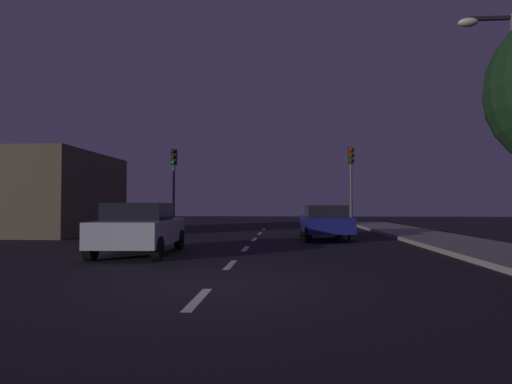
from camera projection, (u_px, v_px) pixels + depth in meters
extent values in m
plane|color=black|center=(247.00, 247.00, 14.73)|extent=(80.00, 80.00, 0.00)
cube|color=gray|center=(470.00, 246.00, 14.19)|extent=(3.00, 40.00, 0.15)
cube|color=silver|center=(198.00, 299.00, 6.55)|extent=(0.16, 1.60, 0.01)
cube|color=silver|center=(231.00, 265.00, 10.34)|extent=(0.16, 1.60, 0.01)
cube|color=silver|center=(246.00, 249.00, 14.13)|extent=(0.16, 1.60, 0.01)
cube|color=silver|center=(254.00, 239.00, 17.92)|extent=(0.16, 1.60, 0.01)
cube|color=silver|center=(260.00, 233.00, 21.71)|extent=(0.16, 1.60, 0.01)
cube|color=silver|center=(264.00, 229.00, 25.49)|extent=(0.16, 1.60, 0.01)
cylinder|color=#4C4C51|center=(174.00, 190.00, 23.68)|extent=(0.14, 0.14, 4.59)
cube|color=black|center=(174.00, 157.00, 23.74)|extent=(0.32, 0.24, 0.90)
sphere|color=#3F0C0C|center=(173.00, 151.00, 23.59)|extent=(0.20, 0.20, 0.20)
sphere|color=#3F2D0C|center=(173.00, 157.00, 23.58)|extent=(0.20, 0.20, 0.20)
sphere|color=#19D84C|center=(173.00, 162.00, 23.57)|extent=(0.20, 0.20, 0.20)
cylinder|color=#4C4C51|center=(351.00, 189.00, 22.98)|extent=(0.14, 0.14, 4.60)
cube|color=#382D0C|center=(351.00, 155.00, 23.03)|extent=(0.32, 0.24, 0.90)
sphere|color=red|center=(351.00, 150.00, 22.88)|extent=(0.20, 0.20, 0.20)
sphere|color=#3F2D0C|center=(351.00, 155.00, 22.88)|extent=(0.20, 0.20, 0.20)
sphere|color=#0C3319|center=(351.00, 161.00, 22.87)|extent=(0.20, 0.20, 0.20)
cube|color=navy|center=(325.00, 224.00, 18.09)|extent=(2.02, 4.14, 0.65)
cube|color=black|center=(326.00, 211.00, 17.91)|extent=(1.70, 1.90, 0.48)
cylinder|color=black|center=(302.00, 230.00, 19.58)|extent=(0.25, 0.65, 0.64)
cylinder|color=black|center=(339.00, 230.00, 19.54)|extent=(0.25, 0.65, 0.64)
cylinder|color=black|center=(308.00, 234.00, 16.63)|extent=(0.25, 0.65, 0.64)
cylinder|color=black|center=(352.00, 234.00, 16.58)|extent=(0.25, 0.65, 0.64)
cube|color=silver|center=(140.00, 232.00, 12.55)|extent=(2.11, 4.15, 0.70)
cube|color=black|center=(139.00, 212.00, 12.37)|extent=(1.75, 1.91, 0.50)
cylinder|color=black|center=(127.00, 239.00, 14.02)|extent=(0.26, 0.65, 0.64)
cylinder|color=black|center=(179.00, 239.00, 14.00)|extent=(0.26, 0.65, 0.64)
cylinder|color=black|center=(91.00, 249.00, 11.08)|extent=(0.26, 0.65, 0.64)
cylinder|color=black|center=(158.00, 249.00, 11.06)|extent=(0.26, 0.65, 0.64)
cube|color=black|center=(490.00, 18.00, 12.10)|extent=(1.24, 0.10, 0.10)
ellipsoid|color=silver|center=(468.00, 23.00, 12.14)|extent=(0.56, 0.36, 0.24)
cube|color=brown|center=(61.00, 194.00, 21.40)|extent=(4.02, 7.24, 4.05)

